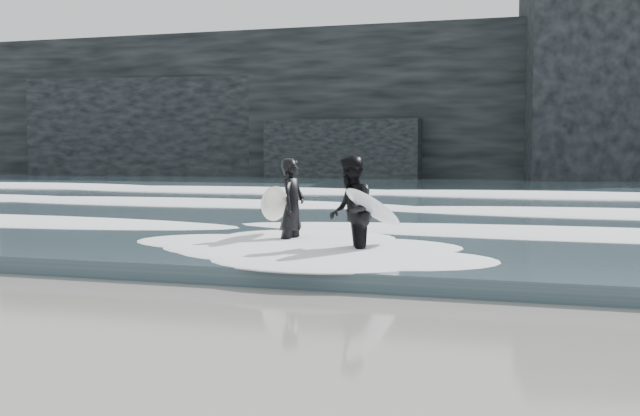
# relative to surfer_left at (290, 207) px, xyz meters

# --- Properties ---
(ground) EXTENTS (120.00, 120.00, 0.00)m
(ground) POSITION_rel_surfer_left_xyz_m (-0.70, -6.73, -0.97)
(ground) COLOR #8D6B49
(ground) RESTS_ON ground
(sea) EXTENTS (90.00, 52.00, 0.30)m
(sea) POSITION_rel_surfer_left_xyz_m (-0.70, 22.27, -0.82)
(sea) COLOR #33464D
(sea) RESTS_ON ground
(headland) EXTENTS (70.00, 9.00, 10.00)m
(headland) POSITION_rel_surfer_left_xyz_m (-0.70, 39.27, 4.03)
(headland) COLOR black
(headland) RESTS_ON ground
(foam_near) EXTENTS (60.00, 3.20, 0.20)m
(foam_near) POSITION_rel_surfer_left_xyz_m (-0.70, 2.27, -0.57)
(foam_near) COLOR white
(foam_near) RESTS_ON sea
(foam_mid) EXTENTS (60.00, 4.00, 0.24)m
(foam_mid) POSITION_rel_surfer_left_xyz_m (-0.70, 9.27, -0.55)
(foam_mid) COLOR white
(foam_mid) RESTS_ON sea
(foam_far) EXTENTS (60.00, 4.80, 0.30)m
(foam_far) POSITION_rel_surfer_left_xyz_m (-0.70, 18.27, -0.52)
(foam_far) COLOR white
(foam_far) RESTS_ON sea
(surfer_left) EXTENTS (1.26, 1.95, 1.92)m
(surfer_left) POSITION_rel_surfer_left_xyz_m (0.00, 0.00, 0.00)
(surfer_left) COLOR black
(surfer_left) RESTS_ON ground
(surfer_right) EXTENTS (1.38, 2.00, 1.98)m
(surfer_right) POSITION_rel_surfer_left_xyz_m (1.62, -1.23, 0.03)
(surfer_right) COLOR black
(surfer_right) RESTS_ON ground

